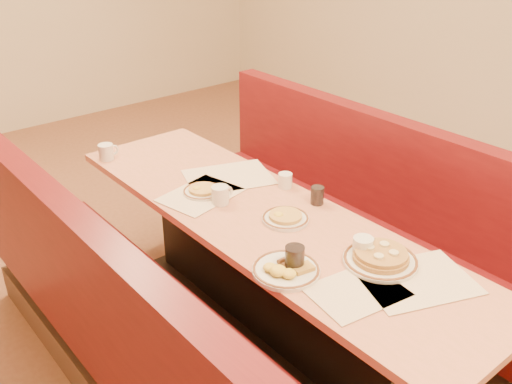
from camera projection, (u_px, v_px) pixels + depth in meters
ground at (263, 335)px, 3.09m from camera, size 8.00×8.00×0.00m
diner_table at (264, 279)px, 2.92m from camera, size 0.70×2.50×0.75m
booth_left at (138, 344)px, 2.51m from camera, size 0.55×2.50×1.05m
booth_right at (359, 234)px, 3.35m from camera, size 0.55×2.50×1.05m
placemat_near_left at (357, 291)px, 2.21m from camera, size 0.40×0.32×0.00m
placemat_near_right at (417, 280)px, 2.27m from camera, size 0.53×0.47×0.00m
placemat_far_left at (201, 195)px, 2.93m from camera, size 0.44×0.37×0.00m
placemat_far_right at (229, 177)px, 3.12m from camera, size 0.55×0.48×0.00m
pancake_plate at (381, 258)px, 2.38m from camera, size 0.31×0.31×0.07m
eggs_plate at (286, 269)px, 2.32m from camera, size 0.28×0.28×0.06m
extra_plate_mid at (285, 218)px, 2.70m from camera, size 0.22×0.22×0.05m
extra_plate_far at (203, 191)px, 2.95m from camera, size 0.21×0.21×0.04m
coffee_mug_a at (363, 247)px, 2.41m from camera, size 0.12×0.09×0.09m
coffee_mug_b at (221, 195)px, 2.84m from camera, size 0.12×0.09×0.09m
coffee_mug_c at (286, 180)px, 3.01m from camera, size 0.10×0.07×0.08m
coffee_mug_d at (107, 152)px, 3.33m from camera, size 0.12×0.09×0.09m
soda_tumbler_near at (295, 259)px, 2.32m from camera, size 0.08×0.08×0.11m
soda_tumbler_mid at (317, 195)px, 2.84m from camera, size 0.07×0.07×0.09m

